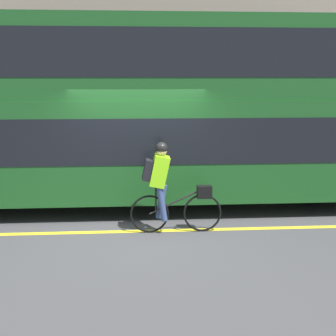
% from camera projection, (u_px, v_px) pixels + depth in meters
% --- Properties ---
extents(ground_plane, '(80.00, 80.00, 0.00)m').
position_uv_depth(ground_plane, '(139.00, 230.00, 8.45)').
color(ground_plane, '#424244').
extents(road_center_line, '(50.00, 0.14, 0.01)m').
position_uv_depth(road_center_line, '(139.00, 231.00, 8.37)').
color(road_center_line, yellow).
rests_on(road_center_line, ground_plane).
extents(sidewalk_curb, '(60.00, 1.65, 0.12)m').
position_uv_depth(sidewalk_curb, '(137.00, 173.00, 13.13)').
color(sidewalk_curb, '#A8A399').
rests_on(sidewalk_curb, ground_plane).
extents(building_facade, '(60.00, 0.30, 7.74)m').
position_uv_depth(building_facade, '(135.00, 35.00, 13.34)').
color(building_facade, gray).
rests_on(building_facade, ground_plane).
extents(bus, '(11.16, 2.59, 3.86)m').
position_uv_depth(bus, '(157.00, 104.00, 9.73)').
color(bus, black).
rests_on(bus, ground_plane).
extents(cyclist_on_bike, '(1.63, 0.32, 1.62)m').
position_uv_depth(cyclist_on_bike, '(166.00, 184.00, 8.16)').
color(cyclist_on_bike, black).
rests_on(cyclist_on_bike, ground_plane).
extents(street_sign_post, '(0.36, 0.09, 2.26)m').
position_uv_depth(street_sign_post, '(132.00, 126.00, 12.78)').
color(street_sign_post, '#59595B').
rests_on(street_sign_post, sidewalk_curb).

